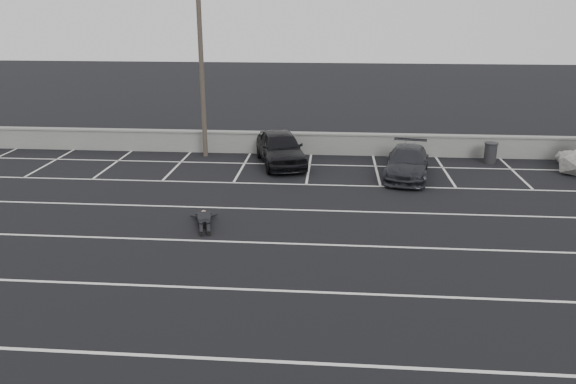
# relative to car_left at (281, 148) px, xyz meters

# --- Properties ---
(ground) EXTENTS (120.00, 120.00, 0.00)m
(ground) POSITION_rel_car_left_xyz_m (0.33, -12.00, -0.77)
(ground) COLOR black
(ground) RESTS_ON ground
(seawall) EXTENTS (50.00, 0.45, 1.06)m
(seawall) POSITION_rel_car_left_xyz_m (0.33, 2.00, -0.23)
(seawall) COLOR gray
(seawall) RESTS_ON ground
(stall_lines) EXTENTS (36.00, 20.05, 0.01)m
(stall_lines) POSITION_rel_car_left_xyz_m (0.25, -7.59, -0.77)
(stall_lines) COLOR silver
(stall_lines) RESTS_ON ground
(car_left) EXTENTS (3.00, 4.87, 1.55)m
(car_left) POSITION_rel_car_left_xyz_m (0.00, 0.00, 0.00)
(car_left) COLOR black
(car_left) RESTS_ON ground
(car_right) EXTENTS (2.45, 4.51, 1.24)m
(car_right) POSITION_rel_car_left_xyz_m (5.53, -1.51, -0.15)
(car_right) COLOR #24242A
(car_right) RESTS_ON ground
(utility_pole) EXTENTS (1.11, 0.22, 8.35)m
(utility_pole) POSITION_rel_car_left_xyz_m (-3.76, 1.20, 3.45)
(utility_pole) COLOR #4C4238
(utility_pole) RESTS_ON ground
(trash_bin) EXTENTS (0.81, 0.81, 0.95)m
(trash_bin) POSITION_rel_car_left_xyz_m (9.63, 1.03, -0.29)
(trash_bin) COLOR #252628
(trash_bin) RESTS_ON ground
(person) EXTENTS (2.05, 2.82, 0.48)m
(person) POSITION_rel_car_left_xyz_m (-1.89, -7.43, -0.54)
(person) COLOR black
(person) RESTS_ON ground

